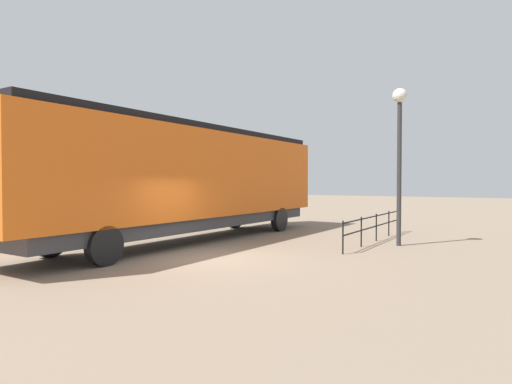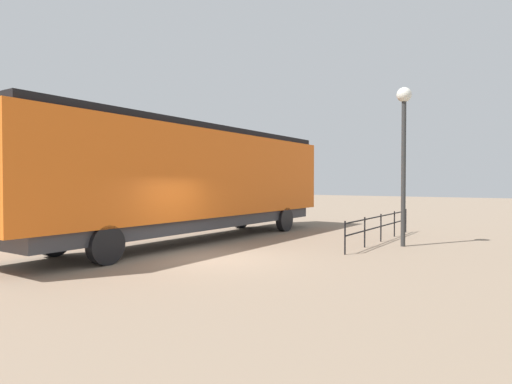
{
  "view_description": "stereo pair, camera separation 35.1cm",
  "coord_description": "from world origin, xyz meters",
  "views": [
    {
      "loc": [
        7.86,
        -10.13,
        2.29
      ],
      "look_at": [
        1.53,
        -0.04,
        2.01
      ],
      "focal_mm": 30.28,
      "sensor_mm": 36.0,
      "label": 1
    },
    {
      "loc": [
        8.15,
        -9.94,
        2.29
      ],
      "look_at": [
        1.53,
        -0.04,
        2.01
      ],
      "focal_mm": 30.28,
      "sensor_mm": 36.0,
      "label": 2
    }
  ],
  "objects": [
    {
      "name": "ground_plane",
      "position": [
        0.0,
        0.0,
        0.0
      ],
      "size": [
        120.0,
        120.0,
        0.0
      ],
      "primitive_type": "plane",
      "color": "#84705B"
    },
    {
      "name": "platform_fence",
      "position": [
        2.96,
        6.46,
        0.69
      ],
      "size": [
        0.05,
        7.24,
        1.06
      ],
      "color": "black",
      "rests_on": "ground_plane"
    },
    {
      "name": "lamp_post",
      "position": [
        4.0,
        5.67,
        4.02
      ],
      "size": [
        0.52,
        0.52,
        5.63
      ],
      "color": "#2D2D2D",
      "rests_on": "ground_plane"
    },
    {
      "name": "locomotive",
      "position": [
        -3.12,
        3.01,
        2.46
      ],
      "size": [
        2.83,
        15.36,
        4.42
      ],
      "color": "orange",
      "rests_on": "ground_plane"
    }
  ]
}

